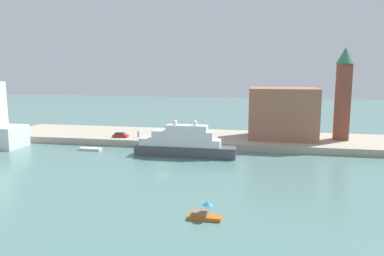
{
  "coord_description": "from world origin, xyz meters",
  "views": [
    {
      "loc": [
        21.45,
        -75.05,
        20.21
      ],
      "look_at": [
        5.2,
        6.0,
        7.23
      ],
      "focal_mm": 34.58,
      "sensor_mm": 36.0,
      "label": 1
    }
  ],
  "objects_px": {
    "large_yacht": "(184,144)",
    "parked_car": "(120,135)",
    "bell_tower": "(343,90)",
    "mooring_bollard": "(170,140)",
    "harbor_building": "(283,113)",
    "small_motorboat": "(204,214)",
    "work_barge": "(90,149)",
    "person_figure": "(138,134)"
  },
  "relations": [
    {
      "from": "bell_tower",
      "to": "parked_car",
      "type": "bearing_deg",
      "value": -171.82
    },
    {
      "from": "harbor_building",
      "to": "mooring_bollard",
      "type": "height_order",
      "value": "harbor_building"
    },
    {
      "from": "parked_car",
      "to": "small_motorboat",
      "type": "bearing_deg",
      "value": -56.44
    },
    {
      "from": "small_motorboat",
      "to": "bell_tower",
      "type": "bearing_deg",
      "value": 63.64
    },
    {
      "from": "small_motorboat",
      "to": "work_barge",
      "type": "xyz_separation_m",
      "value": [
        -35.73,
        37.76,
        -0.45
      ]
    },
    {
      "from": "small_motorboat",
      "to": "mooring_bollard",
      "type": "relative_size",
      "value": 7.0
    },
    {
      "from": "work_barge",
      "to": "harbor_building",
      "type": "distance_m",
      "value": 51.92
    },
    {
      "from": "large_yacht",
      "to": "parked_car",
      "type": "height_order",
      "value": "large_yacht"
    },
    {
      "from": "large_yacht",
      "to": "harbor_building",
      "type": "relative_size",
      "value": 1.35
    },
    {
      "from": "bell_tower",
      "to": "mooring_bollard",
      "type": "bearing_deg",
      "value": -165.42
    },
    {
      "from": "bell_tower",
      "to": "person_figure",
      "type": "relative_size",
      "value": 13.67
    },
    {
      "from": "large_yacht",
      "to": "small_motorboat",
      "type": "distance_m",
      "value": 37.8
    },
    {
      "from": "large_yacht",
      "to": "mooring_bollard",
      "type": "bearing_deg",
      "value": 123.41
    },
    {
      "from": "work_barge",
      "to": "parked_car",
      "type": "xyz_separation_m",
      "value": [
        4.27,
        9.65,
        2.06
      ]
    },
    {
      "from": "bell_tower",
      "to": "mooring_bollard",
      "type": "xyz_separation_m",
      "value": [
        -44.17,
        -11.49,
        -12.92
      ]
    },
    {
      "from": "harbor_building",
      "to": "mooring_bollard",
      "type": "xyz_separation_m",
      "value": [
        -28.93,
        -10.75,
        -6.52
      ]
    },
    {
      "from": "harbor_building",
      "to": "mooring_bollard",
      "type": "bearing_deg",
      "value": -159.62
    },
    {
      "from": "parked_car",
      "to": "mooring_bollard",
      "type": "height_order",
      "value": "parked_car"
    },
    {
      "from": "large_yacht",
      "to": "harbor_building",
      "type": "height_order",
      "value": "harbor_building"
    },
    {
      "from": "small_motorboat",
      "to": "parked_car",
      "type": "bearing_deg",
      "value": 123.56
    },
    {
      "from": "large_yacht",
      "to": "bell_tower",
      "type": "height_order",
      "value": "bell_tower"
    },
    {
      "from": "small_motorboat",
      "to": "work_barge",
      "type": "distance_m",
      "value": 51.99
    },
    {
      "from": "work_barge",
      "to": "small_motorboat",
      "type": "bearing_deg",
      "value": -46.58
    },
    {
      "from": "small_motorboat",
      "to": "harbor_building",
      "type": "xyz_separation_m",
      "value": [
        12.46,
        55.18,
        7.88
      ]
    },
    {
      "from": "large_yacht",
      "to": "mooring_bollard",
      "type": "distance_m",
      "value": 10.01
    },
    {
      "from": "large_yacht",
      "to": "parked_car",
      "type": "relative_size",
      "value": 5.78
    },
    {
      "from": "person_figure",
      "to": "work_barge",
      "type": "bearing_deg",
      "value": -129.21
    },
    {
      "from": "large_yacht",
      "to": "bell_tower",
      "type": "relative_size",
      "value": 0.99
    },
    {
      "from": "small_motorboat",
      "to": "bell_tower",
      "type": "relative_size",
      "value": 0.19
    },
    {
      "from": "small_motorboat",
      "to": "parked_car",
      "type": "relative_size",
      "value": 1.09
    },
    {
      "from": "large_yacht",
      "to": "person_figure",
      "type": "relative_size",
      "value": 13.53
    },
    {
      "from": "bell_tower",
      "to": "harbor_building",
      "type": "bearing_deg",
      "value": -177.22
    },
    {
      "from": "person_figure",
      "to": "mooring_bollard",
      "type": "xyz_separation_m",
      "value": [
        10.28,
        -4.34,
        -0.5
      ]
    },
    {
      "from": "harbor_building",
      "to": "person_figure",
      "type": "distance_m",
      "value": 40.18
    },
    {
      "from": "large_yacht",
      "to": "work_barge",
      "type": "bearing_deg",
      "value": 176.17
    },
    {
      "from": "harbor_building",
      "to": "parked_car",
      "type": "bearing_deg",
      "value": -169.98
    },
    {
      "from": "parked_car",
      "to": "large_yacht",
      "type": "bearing_deg",
      "value": -28.9
    },
    {
      "from": "work_barge",
      "to": "person_figure",
      "type": "relative_size",
      "value": 3.19
    },
    {
      "from": "person_figure",
      "to": "mooring_bollard",
      "type": "distance_m",
      "value": 11.17
    },
    {
      "from": "small_motorboat",
      "to": "bell_tower",
      "type": "height_order",
      "value": "bell_tower"
    },
    {
      "from": "parked_car",
      "to": "person_figure",
      "type": "distance_m",
      "value": 4.91
    },
    {
      "from": "bell_tower",
      "to": "mooring_bollard",
      "type": "distance_m",
      "value": 47.43
    }
  ]
}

